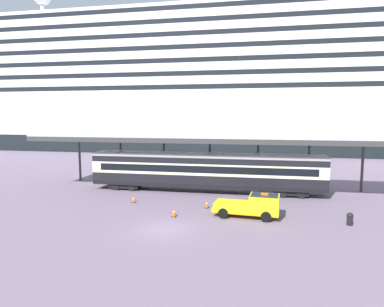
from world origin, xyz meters
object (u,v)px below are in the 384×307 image
object	(u,v)px
train_carriage	(205,170)
quay_bollard	(350,218)
traffic_cone_far	(134,199)
traffic_cone_near	(174,212)
service_truck	(252,205)
traffic_cone_mid	(207,204)
cruise_ship	(244,89)

from	to	relation	value
train_carriage	quay_bollard	distance (m)	15.18
train_carriage	traffic_cone_far	bearing A→B (deg)	-135.79
train_carriage	traffic_cone_near	distance (m)	9.56
service_truck	traffic_cone_far	distance (m)	11.25
train_carriage	service_truck	bearing A→B (deg)	-58.18
traffic_cone_near	quay_bollard	size ratio (longest dim) A/B	0.77
traffic_cone_mid	train_carriage	bearing A→B (deg)	99.86
cruise_ship	quay_bollard	distance (m)	55.30
train_carriage	service_truck	distance (m)	9.71
traffic_cone_mid	traffic_cone_far	size ratio (longest dim) A/B	1.04
traffic_cone_mid	quay_bollard	world-z (taller)	quay_bollard
train_carriage	traffic_cone_far	xyz separation A→B (m)	(-5.88, -5.72, -1.98)
train_carriage	traffic_cone_mid	bearing A→B (deg)	-80.14
quay_bollard	train_carriage	bearing A→B (deg)	144.09
service_truck	quay_bollard	size ratio (longest dim) A/B	5.58
train_carriage	traffic_cone_near	xyz separation A→B (m)	(-1.11, -9.29, -1.95)
train_carriage	traffic_cone_near	bearing A→B (deg)	-96.83
cruise_ship	service_truck	bearing A→B (deg)	-86.74
train_carriage	traffic_cone_mid	world-z (taller)	train_carriage
service_truck	traffic_cone_far	xyz separation A→B (m)	(-10.96, 2.45, -0.65)
quay_bollard	cruise_ship	bearing A→B (deg)	100.85
traffic_cone_mid	traffic_cone_far	world-z (taller)	traffic_cone_mid
service_truck	traffic_cone_mid	size ratio (longest dim) A/B	7.50
traffic_cone_far	quay_bollard	world-z (taller)	quay_bollard
cruise_ship	quay_bollard	size ratio (longest dim) A/B	185.38
traffic_cone_near	traffic_cone_mid	size ratio (longest dim) A/B	1.03
traffic_cone_near	traffic_cone_far	world-z (taller)	traffic_cone_near
train_carriage	service_truck	world-z (taller)	train_carriage
traffic_cone_near	traffic_cone_far	bearing A→B (deg)	143.20
train_carriage	traffic_cone_far	world-z (taller)	train_carriage
cruise_ship	train_carriage	size ratio (longest dim) A/B	7.30
service_truck	traffic_cone_near	distance (m)	6.32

